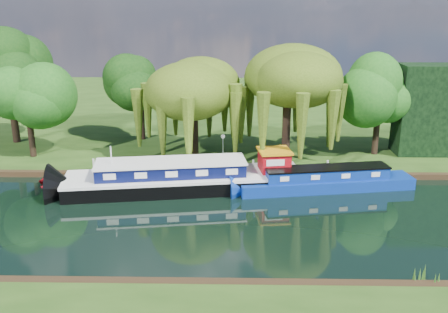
{
  "coord_description": "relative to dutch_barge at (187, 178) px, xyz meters",
  "views": [
    {
      "loc": [
        1.39,
        -29.94,
        13.75
      ],
      "look_at": [
        0.7,
        4.95,
        2.8
      ],
      "focal_mm": 40.0,
      "sensor_mm": 36.0,
      "label": 1
    }
  ],
  "objects": [
    {
      "name": "conifer_hedge",
      "position": [
        21.15,
        8.53,
        3.52
      ],
      "size": [
        6.0,
        3.0,
        8.0
      ],
      "primitive_type": "cube",
      "color": "black",
      "rests_on": "far_bank"
    },
    {
      "name": "reeds_near",
      "position": [
        9.03,
        -13.05,
        -0.38
      ],
      "size": [
        33.7,
        1.5,
        1.1
      ],
      "color": "#255617",
      "rests_on": "ground"
    },
    {
      "name": "lamppost",
      "position": [
        2.65,
        5.03,
        1.49
      ],
      "size": [
        0.36,
        0.36,
        2.56
      ],
      "color": "silver",
      "rests_on": "far_bank"
    },
    {
      "name": "ground",
      "position": [
        2.15,
        -5.47,
        -0.93
      ],
      "size": [
        120.0,
        120.0,
        0.0
      ],
      "primitive_type": "plane",
      "color": "black"
    },
    {
      "name": "tree_far_back",
      "position": [
        -17.79,
        11.43,
        6.43
      ],
      "size": [
        5.9,
        5.9,
        9.92
      ],
      "color": "black",
      "rests_on": "far_bank"
    },
    {
      "name": "willow_left",
      "position": [
        0.09,
        6.87,
        5.48
      ],
      "size": [
        6.85,
        6.85,
        8.21
      ],
      "color": "black",
      "rests_on": "far_bank"
    },
    {
      "name": "tree_far_mid",
      "position": [
        -5.58,
        12.73,
        4.84
      ],
      "size": [
        4.71,
        4.71,
        7.7
      ],
      "color": "black",
      "rests_on": "far_bank"
    },
    {
      "name": "mooring_posts",
      "position": [
        1.65,
        2.93,
        0.02
      ],
      "size": [
        19.16,
        0.16,
        1.0
      ],
      "color": "silver",
      "rests_on": "far_bank"
    },
    {
      "name": "narrowboat",
      "position": [
        10.6,
        0.19,
        -0.24
      ],
      "size": [
        13.49,
        4.31,
        1.94
      ],
      "rotation": [
        0.0,
        0.0,
        0.16
      ],
      "color": "navy",
      "rests_on": "ground"
    },
    {
      "name": "far_bank",
      "position": [
        2.15,
        28.53,
        -0.71
      ],
      "size": [
        120.0,
        52.0,
        0.45
      ],
      "primitive_type": "cube",
      "color": "#1F3F11",
      "rests_on": "ground"
    },
    {
      "name": "willow_right",
      "position": [
        8.0,
        5.7,
        6.07
      ],
      "size": [
        7.37,
        7.37,
        8.98
      ],
      "color": "black",
      "rests_on": "far_bank"
    },
    {
      "name": "tree_far_right",
      "position": [
        16.33,
        8.11,
        4.88
      ],
      "size": [
        4.76,
        4.76,
        7.79
      ],
      "color": "black",
      "rests_on": "far_bank"
    },
    {
      "name": "tree_far_left",
      "position": [
        -14.34,
        6.78,
        4.94
      ],
      "size": [
        4.92,
        4.92,
        7.92
      ],
      "color": "black",
      "rests_on": "far_bank"
    },
    {
      "name": "dutch_barge",
      "position": [
        0.0,
        0.0,
        0.0
      ],
      "size": [
        18.22,
        6.55,
        3.76
      ],
      "rotation": [
        0.0,
        0.0,
        0.14
      ],
      "color": "black",
      "rests_on": "ground"
    },
    {
      "name": "red_dinghy",
      "position": [
        -10.09,
        1.0,
        -0.93
      ],
      "size": [
        3.29,
        2.52,
        0.63
      ],
      "primitive_type": "imported",
      "rotation": [
        0.0,
        0.0,
        1.46
      ],
      "color": "#9E0B13",
      "rests_on": "ground"
    }
  ]
}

